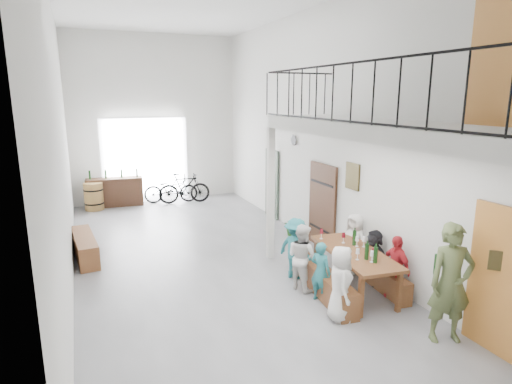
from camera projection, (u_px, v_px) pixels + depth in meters
name	position (u px, v px, depth m)	size (l,w,h in m)	color
floor	(208.00, 259.00, 9.45)	(12.00, 12.00, 0.00)	slate
room_walls	(204.00, 94.00, 8.67)	(12.00, 12.00, 12.00)	silver
gateway_portal	(145.00, 160.00, 14.34)	(2.80, 0.08, 2.80)	white
right_wall_decor	(365.00, 188.00, 8.40)	(0.07, 8.28, 5.07)	#B06C2B
balcony	(381.00, 132.00, 6.73)	(1.52, 5.62, 4.00)	silver
tasting_table	(355.00, 255.00, 7.71)	(1.07, 2.13, 0.79)	brown
bench_inner	(325.00, 284.00, 7.66)	(0.32, 2.02, 0.46)	brown
bench_wall	(378.00, 275.00, 8.06)	(0.24, 1.81, 0.42)	brown
tableware	(359.00, 245.00, 7.62)	(0.56, 1.48, 0.35)	black
side_bench	(85.00, 247.00, 9.44)	(0.40, 1.82, 0.51)	brown
oak_barrel	(94.00, 196.00, 13.42)	(0.59, 0.59, 0.86)	olive
serving_counter	(115.00, 192.00, 13.88)	(1.75, 0.49, 0.92)	#3C2013
counter_bottles	(114.00, 174.00, 13.77)	(1.50, 0.21, 0.28)	black
guest_left_a	(340.00, 283.00, 6.76)	(0.60, 0.39, 1.24)	silver
guest_left_b	(321.00, 272.00, 7.40)	(0.39, 0.26, 1.08)	#226B72
guest_left_c	(302.00, 257.00, 7.86)	(0.61, 0.47, 1.25)	silver
guest_left_d	(296.00, 249.00, 8.33)	(0.79, 0.45, 1.22)	#226B72
guest_right_a	(395.00, 267.00, 7.51)	(0.68, 0.28, 1.16)	red
guest_right_b	(373.00, 257.00, 8.08)	(1.00, 0.32, 1.07)	black
guest_right_c	(354.00, 243.00, 8.66)	(0.59, 0.39, 1.22)	silver
host_standing	(451.00, 283.00, 6.13)	(0.65, 0.43, 1.79)	#4E5B33
potted_plant	(292.00, 227.00, 10.97)	(0.43, 0.37, 0.47)	#1A5320
bicycle_near	(171.00, 189.00, 14.32)	(0.61, 1.76, 0.93)	black
bicycle_far	(184.00, 188.00, 14.25)	(0.48, 1.69, 1.02)	black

